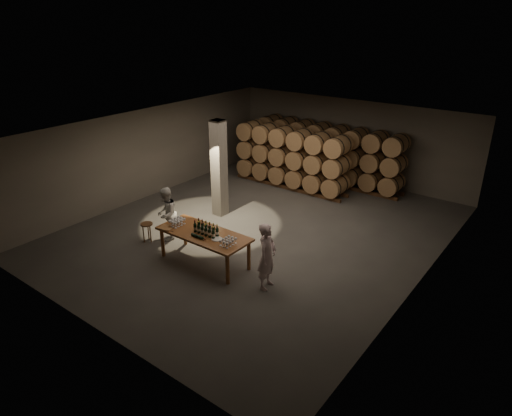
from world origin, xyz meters
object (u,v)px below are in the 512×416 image
Objects in this scene: notebook_near at (167,229)px; stool at (147,227)px; plate at (217,239)px; tasting_table at (204,236)px; bottle_cluster at (206,230)px; person_woman at (167,214)px; person_man at (267,256)px.

notebook_near is 1.40m from stool.
tasting_table is at bearing 173.01° from plate.
bottle_cluster is 2.60× the size of plate.
person_woman is (-1.86, 0.38, 0.01)m from tasting_table.
tasting_table reaches higher than stool.
bottle_cluster is at bearing 2.62° from stool.
person_man reaches higher than person_woman.
person_man is (2.04, 0.05, 0.07)m from tasting_table.
plate reaches higher than stool.
plate is 0.18× the size of person_woman.
tasting_table is at bearing 3.00° from stool.
person_man is 1.07× the size of person_woman.
person_woman reaches higher than bottle_cluster.
person_woman is (-3.90, 0.33, -0.05)m from person_man.
person_man reaches higher than stool.
person_woman reaches higher than stool.
notebook_near reaches higher than stool.
stool is at bearing -178.94° from plate.
bottle_cluster is at bearing 172.65° from plate.
notebook_near is at bearing -165.01° from plate.
tasting_table is at bearing 174.50° from bottle_cluster.
bottle_cluster reaches higher than tasting_table.
tasting_table is 9.19× the size of plate.
person_woman is (-2.39, 0.45, -0.10)m from plate.
person_man is (4.23, 0.17, 0.38)m from stool.
tasting_table is 1.61× the size of person_woman.
bottle_cluster is 2.01m from person_woman.
plate is at bearing 84.60° from person_man.
plate is 2.76m from stool.
person_man is (1.51, 0.12, -0.05)m from plate.
plate is (0.53, -0.06, 0.11)m from tasting_table.
notebook_near is 0.14× the size of person_woman.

